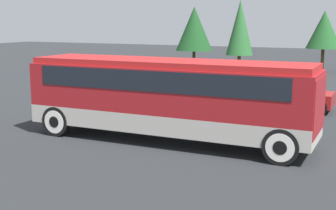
# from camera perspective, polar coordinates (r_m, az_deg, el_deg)

# --- Properties ---
(ground_plane) EXTENTS (120.00, 120.00, 0.00)m
(ground_plane) POSITION_cam_1_polar(r_m,az_deg,el_deg) (17.01, 0.00, -4.38)
(ground_plane) COLOR #26282B
(tour_bus) EXTENTS (10.41, 2.57, 2.94)m
(tour_bus) POSITION_cam_1_polar(r_m,az_deg,el_deg) (16.61, 0.30, 1.54)
(tour_bus) COLOR #B7B2A8
(tour_bus) RESTS_ON ground_plane
(parked_car_near) EXTENTS (4.45, 1.91, 1.38)m
(parked_car_near) POSITION_cam_1_polar(r_m,az_deg,el_deg) (23.65, 4.24, 1.48)
(parked_car_near) COLOR #2D5638
(parked_car_near) RESTS_ON ground_plane
(parked_car_mid) EXTENTS (4.20, 1.88, 1.44)m
(parked_car_mid) POSITION_cam_1_polar(r_m,az_deg,el_deg) (23.54, 14.32, 1.20)
(parked_car_mid) COLOR maroon
(parked_car_mid) RESTS_ON ground_plane
(tree_left) EXTENTS (2.27, 2.27, 5.97)m
(tree_left) POSITION_cam_1_polar(r_m,az_deg,el_deg) (39.97, 8.76, 9.29)
(tree_left) COLOR brown
(tree_left) RESTS_ON ground_plane
(tree_center) EXTENTS (3.37, 3.37, 5.54)m
(tree_center) POSITION_cam_1_polar(r_m,az_deg,el_deg) (43.66, 3.22, 9.28)
(tree_center) COLOR brown
(tree_center) RESTS_ON ground_plane
(tree_right) EXTENTS (2.88, 2.88, 5.10)m
(tree_right) POSITION_cam_1_polar(r_m,az_deg,el_deg) (41.51, 18.50, 8.69)
(tree_right) COLOR brown
(tree_right) RESTS_ON ground_plane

